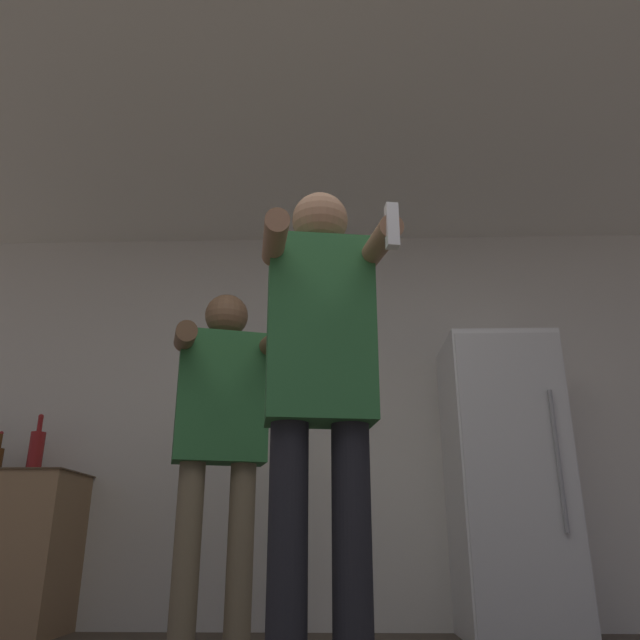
# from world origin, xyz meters

# --- Properties ---
(wall_back) EXTENTS (7.00, 0.06, 2.55)m
(wall_back) POSITION_xyz_m (0.00, 2.85, 1.27)
(wall_back) COLOR silver
(wall_back) RESTS_ON ground_plane
(ceiling_slab) EXTENTS (7.00, 3.34, 0.05)m
(ceiling_slab) POSITION_xyz_m (0.00, 1.41, 2.57)
(ceiling_slab) COLOR silver
(ceiling_slab) RESTS_ON wall_back
(refrigerator) EXTENTS (0.61, 0.65, 1.65)m
(refrigerator) POSITION_xyz_m (1.08, 2.51, 0.83)
(refrigerator) COLOR white
(refrigerator) RESTS_ON ground_plane
(bottle_green_wine) EXTENTS (0.09, 0.09, 0.36)m
(bottle_green_wine) POSITION_xyz_m (-1.73, 2.60, 1.02)
(bottle_green_wine) COLOR maroon
(bottle_green_wine) RESTS_ON counter
(person_woman_foreground) EXTENTS (0.47, 0.55, 1.69)m
(person_woman_foreground) POSITION_xyz_m (0.05, 0.80, 1.00)
(person_woman_foreground) COLOR black
(person_woman_foreground) RESTS_ON ground_plane
(person_man_side) EXTENTS (0.61, 0.62, 1.70)m
(person_man_side) POSITION_xyz_m (-0.45, 1.78, 1.04)
(person_man_side) COLOR #75664C
(person_man_side) RESTS_ON ground_plane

